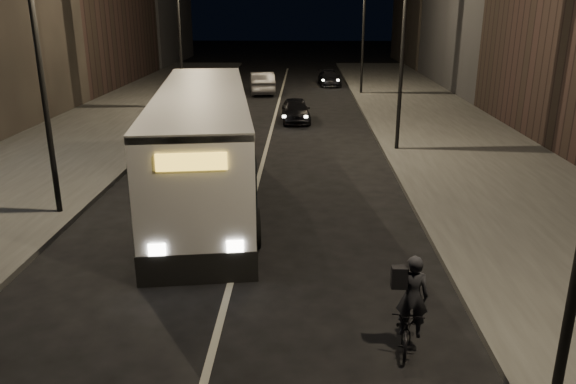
# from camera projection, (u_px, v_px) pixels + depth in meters

# --- Properties ---
(ground) EXTENTS (180.00, 180.00, 0.00)m
(ground) POSITION_uv_depth(u_px,v_px,m) (231.00, 281.00, 12.77)
(ground) COLOR black
(ground) RESTS_ON ground
(sidewalk_right) EXTENTS (7.00, 70.00, 0.16)m
(sidewalk_right) POSITION_uv_depth(u_px,v_px,m) (453.00, 140.00, 25.79)
(sidewalk_right) COLOR #383835
(sidewalk_right) RESTS_ON ground
(sidewalk_left) EXTENTS (7.00, 70.00, 0.16)m
(sidewalk_left) POSITION_uv_depth(u_px,v_px,m) (87.00, 138.00, 26.24)
(sidewalk_left) COLOR #383835
(sidewalk_left) RESTS_ON ground
(streetlight_right_mid) EXTENTS (1.20, 0.44, 8.12)m
(streetlight_right_mid) POSITION_uv_depth(u_px,v_px,m) (398.00, 21.00, 22.30)
(streetlight_right_mid) COLOR black
(streetlight_right_mid) RESTS_ON sidewalk_right
(streetlight_right_far) EXTENTS (1.20, 0.44, 8.12)m
(streetlight_right_far) POSITION_uv_depth(u_px,v_px,m) (360.00, 15.00, 37.47)
(streetlight_right_far) COLOR black
(streetlight_right_far) RESTS_ON sidewalk_right
(streetlight_left_near) EXTENTS (1.20, 0.44, 8.12)m
(streetlight_left_near) POSITION_uv_depth(u_px,v_px,m) (45.00, 29.00, 15.00)
(streetlight_left_near) COLOR black
(streetlight_left_near) RESTS_ON sidewalk_left
(streetlight_left_far) EXTENTS (1.20, 0.44, 8.12)m
(streetlight_left_far) POSITION_uv_depth(u_px,v_px,m) (183.00, 16.00, 32.07)
(streetlight_left_far) COLOR black
(streetlight_left_far) RESTS_ON sidewalk_left
(city_bus) EXTENTS (4.43, 13.00, 3.44)m
(city_bus) POSITION_uv_depth(u_px,v_px,m) (203.00, 139.00, 18.04)
(city_bus) COLOR silver
(city_bus) RESTS_ON ground
(cyclist_on_bicycle) EXTENTS (0.88, 1.71, 1.88)m
(cyclist_on_bicycle) POSITION_uv_depth(u_px,v_px,m) (409.00, 315.00, 10.18)
(cyclist_on_bicycle) COLOR black
(cyclist_on_bicycle) RESTS_ON ground
(car_near) EXTENTS (1.71, 3.72, 1.24)m
(car_near) POSITION_uv_depth(u_px,v_px,m) (296.00, 110.00, 30.06)
(car_near) COLOR black
(car_near) RESTS_ON ground
(car_mid) EXTENTS (2.17, 4.78, 1.52)m
(car_mid) POSITION_uv_depth(u_px,v_px,m) (262.00, 83.00, 39.62)
(car_mid) COLOR #404043
(car_mid) RESTS_ON ground
(car_far) EXTENTS (1.84, 3.94, 1.11)m
(car_far) POSITION_uv_depth(u_px,v_px,m) (329.00, 78.00, 43.66)
(car_far) COLOR black
(car_far) RESTS_ON ground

